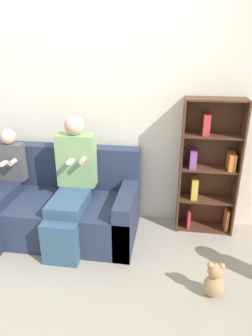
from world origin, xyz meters
TOP-DOWN VIEW (x-y plane):
  - ground_plane at (0.00, 0.00)m, footprint 14.00×14.00m
  - back_wall at (0.00, 0.98)m, footprint 10.00×0.06m
  - couch at (-0.38, 0.53)m, footprint 1.89×0.85m
  - adult_seated at (-0.07, 0.42)m, footprint 0.39×0.78m
  - child_seated at (-0.82, 0.37)m, footprint 0.28×0.79m
  - bookshelf at (1.28, 0.84)m, footprint 0.59×0.26m
  - teddy_bear at (1.28, -0.20)m, footprint 0.16×0.13m

SIDE VIEW (x-z plane):
  - ground_plane at x=0.00m, z-range 0.00..0.00m
  - teddy_bear at x=1.28m, z-range -0.01..0.32m
  - couch at x=-0.38m, z-range -0.15..0.73m
  - child_seated at x=-0.82m, z-range -0.01..1.08m
  - adult_seated at x=-0.07m, z-range 0.01..1.27m
  - bookshelf at x=1.28m, z-range -0.01..1.42m
  - back_wall at x=0.00m, z-range 0.00..2.55m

